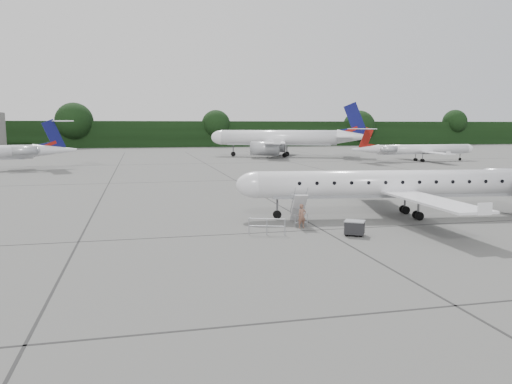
{
  "coord_description": "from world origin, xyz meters",
  "views": [
    {
      "loc": [
        -15.69,
        -27.5,
        6.62
      ],
      "look_at": [
        -8.34,
        4.02,
        2.3
      ],
      "focal_mm": 35.0,
      "sensor_mm": 36.0,
      "label": 1
    }
  ],
  "objects": [
    {
      "name": "airstair",
      "position": [
        -5.37,
        4.09,
        1.07
      ],
      "size": [
        1.15,
        2.31,
        2.14
      ],
      "primitive_type": null,
      "rotation": [
        0.0,
        0.0,
        -0.14
      ],
      "color": "white",
      "rests_on": "ground"
    },
    {
      "name": "treeline",
      "position": [
        0.0,
        130.0,
        4.0
      ],
      "size": [
        260.0,
        4.0,
        8.0
      ],
      "primitive_type": "cube",
      "color": "black",
      "rests_on": "ground"
    },
    {
      "name": "main_regional_jet",
      "position": [
        2.62,
        5.09,
        3.41
      ],
      "size": [
        29.0,
        22.66,
        6.82
      ],
      "primitive_type": null,
      "rotation": [
        0.0,
        0.0,
        -0.14
      ],
      "color": "white",
      "rests_on": "ground"
    },
    {
      "name": "bg_narrowbody",
      "position": [
        13.31,
        75.43,
        5.65
      ],
      "size": [
        37.76,
        32.98,
        11.3
      ],
      "primitive_type": null,
      "rotation": [
        0.0,
        0.0,
        -0.39
      ],
      "color": "white",
      "rests_on": "ground"
    },
    {
      "name": "ground",
      "position": [
        0.0,
        0.0,
        0.0
      ],
      "size": [
        320.0,
        320.0,
        0.0
      ],
      "primitive_type": "plane",
      "color": "#585856",
      "rests_on": "ground"
    },
    {
      "name": "passenger",
      "position": [
        -5.54,
        2.84,
        0.79
      ],
      "size": [
        0.64,
        0.49,
        1.58
      ],
      "primitive_type": "imported",
      "rotation": [
        0.0,
        0.0,
        0.2
      ],
      "color": "brown",
      "rests_on": "ground"
    },
    {
      "name": "bg_regional_right",
      "position": [
        35.83,
        55.95,
        3.12
      ],
      "size": [
        24.2,
        17.73,
        6.23
      ],
      "primitive_type": null,
      "rotation": [
        0.0,
        0.0,
        3.17
      ],
      "color": "white",
      "rests_on": "ground"
    },
    {
      "name": "baggage_cart",
      "position": [
        -3.15,
        -0.04,
        0.49
      ],
      "size": [
        1.44,
        1.37,
        0.98
      ],
      "primitive_type": null,
      "rotation": [
        0.0,
        0.0,
        -0.55
      ],
      "color": "black",
      "rests_on": "ground"
    },
    {
      "name": "safety_railing",
      "position": [
        -8.28,
        1.36,
        0.5
      ],
      "size": [
        2.1,
        0.82,
        1.0
      ],
      "primitive_type": null,
      "rotation": [
        0.0,
        0.0,
        -0.34
      ],
      "color": "#9A9DA2",
      "rests_on": "ground"
    }
  ]
}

